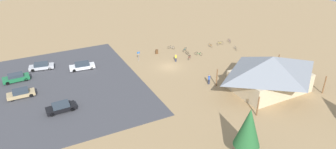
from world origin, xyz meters
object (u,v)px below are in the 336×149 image
object	(u,v)px
bicycle_black_near_sign	(188,53)
bicycle_green_edge_north	(198,54)
bicycle_white_by_bin	(235,48)
car_green_end_stall	(16,78)
pine_far_east	(249,128)
bicycle_silver_yard_right	(171,48)
bicycle_red_mid_cluster	(189,57)
car_silver_aisle_side	(41,66)
bicycle_yellow_lone_west	(220,43)
visitor_by_pavilion	(209,79)
bicycle_orange_front_row	(210,46)
bicycle_purple_back_row	(229,41)
trash_bin	(157,52)
bicycle_teal_trailside	(185,50)
car_black_inner_stall	(61,107)
car_tan_front_row	(21,93)
lot_sign	(139,55)
visitor_at_bikes	(176,58)
car_white_second_row	(82,66)
bike_pavilion	(271,71)

from	to	relation	value
bicycle_black_near_sign	bicycle_green_edge_north	size ratio (longest dim) A/B	1.30
bicycle_white_by_bin	car_green_end_stall	distance (m)	45.14
pine_far_east	bicycle_silver_yard_right	world-z (taller)	pine_far_east
bicycle_red_mid_cluster	car_silver_aisle_side	world-z (taller)	car_silver_aisle_side
bicycle_silver_yard_right	bicycle_yellow_lone_west	distance (m)	11.76
bicycle_yellow_lone_west	visitor_by_pavilion	xyz separation A→B (m)	(13.29, 14.95, 0.59)
pine_far_east	bicycle_orange_front_row	bearing A→B (deg)	-117.97
bicycle_purple_back_row	bicycle_green_edge_north	xyz separation A→B (m)	(10.74, 3.28, -0.03)
pine_far_east	bicycle_purple_back_row	world-z (taller)	pine_far_east
trash_bin	bicycle_yellow_lone_west	distance (m)	15.64
visitor_by_pavilion	bicycle_black_near_sign	bearing A→B (deg)	-104.35
bicycle_silver_yard_right	bicycle_teal_trailside	xyz separation A→B (m)	(-1.99, 2.58, 0.01)
bicycle_white_by_bin	car_black_inner_stall	bearing A→B (deg)	11.22
bicycle_green_edge_north	car_tan_front_row	size ratio (longest dim) A/B	0.31
lot_sign	bicycle_green_edge_north	size ratio (longest dim) A/B	1.67
bicycle_white_by_bin	visitor_by_pavilion	bearing A→B (deg)	36.59
car_silver_aisle_side	pine_far_east	bearing A→B (deg)	116.55
visitor_at_bikes	car_black_inner_stall	bearing A→B (deg)	18.93
car_silver_aisle_side	visitor_at_bikes	distance (m)	26.51
bicycle_yellow_lone_west	bicycle_green_edge_north	world-z (taller)	bicycle_yellow_lone_west
pine_far_east	bicycle_orange_front_row	world-z (taller)	pine_far_east
car_green_end_stall	visitor_by_pavilion	distance (m)	34.57
bicycle_white_by_bin	bicycle_yellow_lone_west	xyz separation A→B (m)	(1.18, -4.22, 0.03)
pine_far_east	bicycle_silver_yard_right	size ratio (longest dim) A/B	5.49
bicycle_red_mid_cluster	car_green_end_stall	xyz separation A→B (m)	(32.89, -5.61, 0.41)
bicycle_white_by_bin	bicycle_black_near_sign	distance (m)	11.36
car_black_inner_stall	visitor_at_bikes	world-z (taller)	visitor_at_bikes
bicycle_black_near_sign	pine_far_east	bearing A→B (deg)	71.76
car_black_inner_stall	visitor_at_bikes	xyz separation A→B (m)	(-24.21, -8.30, 0.17)
car_silver_aisle_side	car_tan_front_row	bearing A→B (deg)	66.15
bicycle_white_by_bin	bicycle_teal_trailside	size ratio (longest dim) A/B	1.05
car_white_second_row	bicycle_silver_yard_right	bearing A→B (deg)	-175.74
bicycle_silver_yard_right	bicycle_black_near_sign	world-z (taller)	bicycle_black_near_sign
bicycle_purple_back_row	car_tan_front_row	bearing A→B (deg)	6.11
pine_far_east	bicycle_silver_yard_right	bearing A→B (deg)	-103.74
pine_far_east	bicycle_teal_trailside	bearing A→B (deg)	-107.94
bike_pavilion	car_silver_aisle_side	size ratio (longest dim) A/B	3.07
bicycle_yellow_lone_west	pine_far_east	bearing A→B (deg)	58.40
bicycle_silver_yard_right	bicycle_white_by_bin	size ratio (longest dim) A/B	0.81
lot_sign	bicycle_red_mid_cluster	world-z (taller)	lot_sign
bicycle_green_edge_north	car_silver_aisle_side	xyz separation A→B (m)	(30.97, -7.99, 0.34)
car_green_end_stall	visitor_by_pavilion	bearing A→B (deg)	151.16
car_black_inner_stall	bicycle_red_mid_cluster	bearing A→B (deg)	-163.49
car_tan_front_row	visitor_by_pavilion	world-z (taller)	visitor_by_pavilion
lot_sign	bicycle_purple_back_row	bearing A→B (deg)	-179.31
car_black_inner_stall	car_silver_aisle_side	xyz separation A→B (m)	(0.85, -16.95, -0.02)
bicycle_green_edge_north	car_green_end_stall	distance (m)	35.97
bicycle_orange_front_row	visitor_by_pavilion	world-z (taller)	visitor_by_pavilion
trash_bin	lot_sign	xyz separation A→B (m)	(5.05, 2.02, 0.96)
car_green_end_stall	car_tan_front_row	bearing A→B (deg)	93.73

